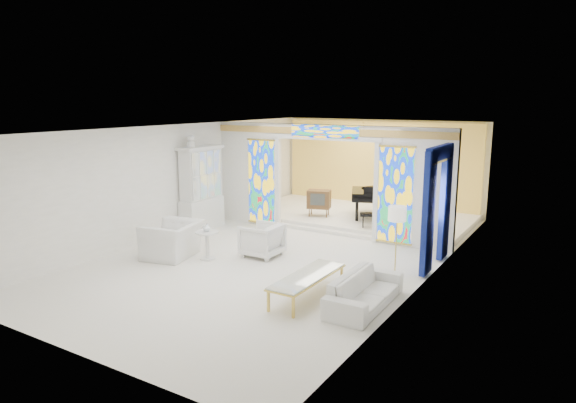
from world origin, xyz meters
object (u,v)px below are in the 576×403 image
Objects in this scene: armchair_right at (262,240)px; tv_console at (319,199)px; china_cabinet at (201,189)px; grand_piano at (378,194)px; coffee_table at (308,277)px; armchair_left at (172,240)px; sofa at (365,291)px.

armchair_right is 3.83m from tv_console.
china_cabinet is 3.14× the size of armchair_right.
china_cabinet reaches higher than grand_piano.
china_cabinet is 5.92m from coffee_table.
coffee_table is (3.96, -0.56, -0.00)m from armchair_left.
armchair_right is 2.78m from coffee_table.
armchair_right is 3.61m from sofa.
china_cabinet reaches higher than tv_console.
grand_piano reaches higher than tv_console.
armchair_right is (2.90, -1.22, -0.78)m from china_cabinet.
armchair_right is 4.83m from grand_piano.
sofa is 1.10m from coffee_table.
coffee_table is at bearing 98.80° from sofa.
grand_piano is (-2.25, 6.22, 0.55)m from sofa.
tv_console is at bearing 34.46° from sofa.
armchair_right is 0.43× the size of coffee_table.
china_cabinet is 2.14× the size of armchair_left.
sofa is at bearing -72.38° from tv_console.
armchair_right is at bearing -22.80° from china_cabinet.
china_cabinet is 1.36× the size of sofa.
tv_console is at bearing 152.05° from armchair_left.
armchair_right is at bearing -100.27° from tv_console.
grand_piano is at bearing 167.04° from armchair_right.
coffee_table is 6.13m from tv_console.
sofa is 1.00× the size of coffee_table.
armchair_left reaches higher than armchair_right.
grand_piano is 1.78m from tv_console.
tv_console reaches higher than armchair_left.
armchair_left is 5.05m from sofa.
armchair_right is (1.76, 1.15, -0.02)m from armchair_left.
armchair_left is at bearing -57.55° from armchair_right.
armchair_right is at bearing -125.93° from grand_piano.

